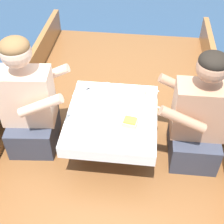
# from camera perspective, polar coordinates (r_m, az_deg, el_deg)

# --- Properties ---
(ground_plane) EXTENTS (60.00, 60.00, 0.00)m
(ground_plane) POSITION_cam_1_polar(r_m,az_deg,el_deg) (2.96, 0.28, -8.10)
(ground_plane) COLOR navy
(boat_deck) EXTENTS (1.92, 3.59, 0.30)m
(boat_deck) POSITION_cam_1_polar(r_m,az_deg,el_deg) (2.85, 0.29, -6.19)
(boat_deck) COLOR brown
(boat_deck) RESTS_ON ground_plane
(gunwale_port) EXTENTS (0.06, 3.59, 0.28)m
(gunwale_port) POSITION_cam_1_polar(r_m,az_deg,el_deg) (2.86, -18.52, -0.42)
(gunwale_port) COLOR #936033
(gunwale_port) RESTS_ON boat_deck
(cockpit_table) EXTENTS (0.69, 0.77, 0.36)m
(cockpit_table) POSITION_cam_1_polar(r_m,az_deg,el_deg) (2.41, 0.00, -0.98)
(cockpit_table) COLOR #B2B2B7
(cockpit_table) RESTS_ON boat_deck
(person_port) EXTENTS (0.55, 0.48, 0.98)m
(person_port) POSITION_cam_1_polar(r_m,az_deg,el_deg) (2.49, -14.94, 1.23)
(person_port) COLOR #333847
(person_port) RESTS_ON boat_deck
(person_starboard) EXTENTS (0.53, 0.44, 0.96)m
(person_starboard) POSITION_cam_1_polar(r_m,az_deg,el_deg) (2.40, 15.45, -1.34)
(person_starboard) COLOR #333847
(person_starboard) RESTS_ON boat_deck
(plate_sandwich) EXTENTS (0.19, 0.19, 0.01)m
(plate_sandwich) POSITION_cam_1_polar(r_m,az_deg,el_deg) (2.30, 3.31, -2.35)
(plate_sandwich) COLOR white
(plate_sandwich) RESTS_ON cockpit_table
(plate_bread) EXTENTS (0.20, 0.20, 0.01)m
(plate_bread) POSITION_cam_1_polar(r_m,az_deg,el_deg) (2.51, 3.03, 2.30)
(plate_bread) COLOR white
(plate_bread) RESTS_ON cockpit_table
(sandwich) EXTENTS (0.12, 0.11, 0.05)m
(sandwich) POSITION_cam_1_polar(r_m,az_deg,el_deg) (2.28, 3.34, -1.86)
(sandwich) COLOR #E0BC7F
(sandwich) RESTS_ON plate_sandwich
(bowl_port_near) EXTENTS (0.13, 0.13, 0.04)m
(bowl_port_near) POSITION_cam_1_polar(r_m,az_deg,el_deg) (2.31, -6.64, -1.86)
(bowl_port_near) COLOR white
(bowl_port_near) RESTS_ON cockpit_table
(bowl_starboard_near) EXTENTS (0.14, 0.14, 0.04)m
(bowl_starboard_near) POSITION_cam_1_polar(r_m,az_deg,el_deg) (2.17, -0.21, -5.01)
(bowl_starboard_near) COLOR white
(bowl_starboard_near) RESTS_ON cockpit_table
(bowl_center_far) EXTENTS (0.14, 0.14, 0.04)m
(bowl_center_far) POSITION_cam_1_polar(r_m,az_deg,el_deg) (2.45, -2.79, 1.62)
(bowl_center_far) COLOR white
(bowl_center_far) RESTS_ON cockpit_table
(coffee_cup_port) EXTENTS (0.09, 0.06, 0.06)m
(coffee_cup_port) POSITION_cam_1_polar(r_m,az_deg,el_deg) (2.30, -2.51, -1.47)
(coffee_cup_port) COLOR white
(coffee_cup_port) RESTS_ON cockpit_table
(coffee_cup_starboard) EXTENTS (0.10, 0.07, 0.06)m
(coffee_cup_starboard) POSITION_cam_1_polar(r_m,az_deg,el_deg) (2.19, -6.63, -4.58)
(coffee_cup_starboard) COLOR white
(coffee_cup_starboard) RESTS_ON cockpit_table
(coffee_cup_center) EXTENTS (0.09, 0.06, 0.05)m
(coffee_cup_center) POSITION_cam_1_polar(r_m,az_deg,el_deg) (2.60, -0.84, 4.62)
(coffee_cup_center) COLOR white
(coffee_cup_center) RESTS_ON cockpit_table
(tin_can) EXTENTS (0.07, 0.07, 0.05)m
(tin_can) POSITION_cam_1_polar(r_m,az_deg,el_deg) (2.57, 5.53, 3.91)
(tin_can) COLOR silver
(tin_can) RESTS_ON cockpit_table
(utensil_knife_port) EXTENTS (0.14, 0.11, 0.00)m
(utensil_knife_port) POSITION_cam_1_polar(r_m,az_deg,el_deg) (2.58, 7.09, 3.23)
(utensil_knife_port) COLOR silver
(utensil_knife_port) RESTS_ON cockpit_table
(utensil_fork_starboard) EXTENTS (0.14, 0.13, 0.00)m
(utensil_fork_starboard) POSITION_cam_1_polar(r_m,az_deg,el_deg) (2.61, -5.33, 3.80)
(utensil_fork_starboard) COLOR silver
(utensil_fork_starboard) RESTS_ON cockpit_table
(utensil_spoon_starboard) EXTENTS (0.17, 0.04, 0.01)m
(utensil_spoon_starboard) POSITION_cam_1_polar(r_m,az_deg,el_deg) (2.53, -0.56, 2.67)
(utensil_spoon_starboard) COLOR silver
(utensil_spoon_starboard) RESTS_ON cockpit_table
(utensil_knife_starboard) EXTENTS (0.16, 0.07, 0.00)m
(utensil_knife_starboard) POSITION_cam_1_polar(r_m,az_deg,el_deg) (2.48, 7.02, 1.34)
(utensil_knife_starboard) COLOR silver
(utensil_knife_starboard) RESTS_ON cockpit_table
(utensil_spoon_center) EXTENTS (0.17, 0.03, 0.01)m
(utensil_spoon_center) POSITION_cam_1_polar(r_m,az_deg,el_deg) (2.40, -3.49, -0.17)
(utensil_spoon_center) COLOR silver
(utensil_spoon_center) RESTS_ON cockpit_table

